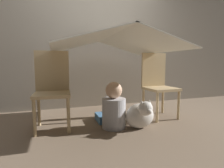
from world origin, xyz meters
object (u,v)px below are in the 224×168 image
at_px(chair_left, 52,86).
at_px(person_front, 114,108).
at_px(dog, 141,114).
at_px(chair_right, 158,82).

xyz_separation_m(chair_left, person_front, (0.71, -0.27, -0.27)).
relative_size(person_front, dog, 1.49).
bearing_deg(chair_left, person_front, -17.53).
height_order(chair_left, chair_right, same).
bearing_deg(dog, chair_left, 158.29).
bearing_deg(chair_right, chair_left, 177.74).
height_order(chair_left, dog, chair_left).
bearing_deg(dog, chair_right, 39.59).
bearing_deg(chair_left, dog, -18.62).
bearing_deg(person_front, chair_left, 159.38).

